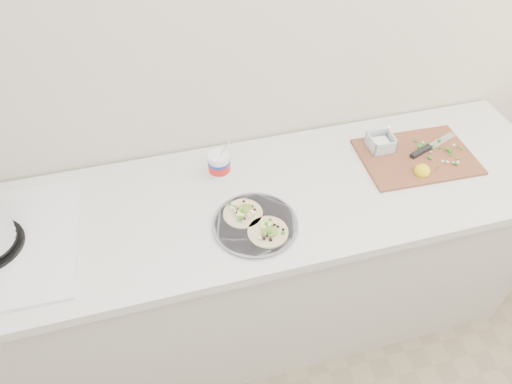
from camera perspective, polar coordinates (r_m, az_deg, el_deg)
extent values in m
cube|color=beige|center=(1.66, -4.06, 16.43)|extent=(3.50, 0.05, 2.60)
cube|color=beige|center=(2.04, -1.01, -9.74)|extent=(2.40, 0.62, 0.86)
cube|color=silver|center=(1.67, -1.04, -1.45)|extent=(2.44, 0.66, 0.04)
cylinder|color=slate|center=(1.57, -0.10, -4.07)|extent=(0.28, 0.28, 0.01)
cylinder|color=slate|center=(1.57, -0.10, -3.96)|extent=(0.30, 0.30, 0.00)
cylinder|color=white|center=(1.73, -4.62, 3.42)|extent=(0.08, 0.08, 0.10)
cylinder|color=red|center=(1.73, -4.62, 3.37)|extent=(0.08, 0.08, 0.04)
cylinder|color=#192D99|center=(1.72, -4.65, 3.83)|extent=(0.08, 0.08, 0.01)
cube|color=brown|center=(1.93, 19.41, 4.20)|extent=(0.46, 0.33, 0.01)
cube|color=white|center=(1.91, 15.30, 5.82)|extent=(0.06, 0.06, 0.03)
ellipsoid|color=yellow|center=(1.84, 20.11, 2.68)|extent=(0.06, 0.06, 0.05)
cube|color=silver|center=(2.03, 22.07, 5.91)|extent=(0.16, 0.09, 0.00)
cube|color=black|center=(1.94, 19.91, 4.78)|extent=(0.11, 0.06, 0.02)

